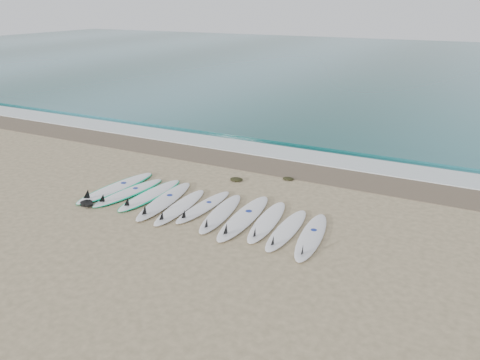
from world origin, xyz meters
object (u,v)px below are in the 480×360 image
at_px(surfboard_5, 203,207).
at_px(surfboard_0, 115,188).
at_px(leash_coil, 87,204).
at_px(surfboard_10, 311,237).

bearing_deg(surfboard_5, surfboard_0, -176.92).
bearing_deg(surfboard_5, leash_coil, -154.05).
bearing_deg(surfboard_10, leash_coil, -177.97).
xyz_separation_m(surfboard_10, leash_coil, (-5.97, -0.90, -0.01)).
distance_m(surfboard_0, surfboard_10, 6.05).
xyz_separation_m(surfboard_5, surfboard_10, (3.09, -0.30, 0.00)).
height_order(surfboard_0, surfboard_10, surfboard_0).
bearing_deg(surfboard_10, surfboard_0, 170.47).
relative_size(surfboard_5, surfboard_10, 0.94).
xyz_separation_m(surfboard_5, leash_coil, (-2.89, -1.20, -0.00)).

